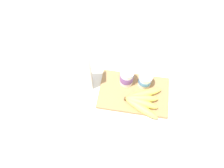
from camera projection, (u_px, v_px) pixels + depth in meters
ground_plane at (133, 94)px, 1.03m from camera, size 2.40×2.40×0.00m
cutting_board at (134, 93)px, 1.02m from camera, size 0.34×0.21×0.02m
cereal_box at (69, 72)px, 0.95m from camera, size 0.21×0.10×0.24m
yogurt_cup_front at (127, 77)px, 0.99m from camera, size 0.07×0.07×0.10m
yogurt_cup_back at (145, 80)px, 0.99m from camera, size 0.07×0.07×0.08m
banana_bunch at (142, 101)px, 0.96m from camera, size 0.18×0.18×0.04m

